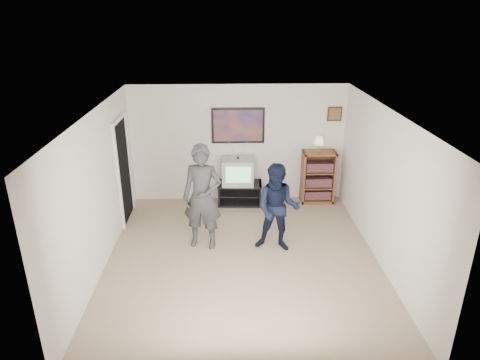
{
  "coord_description": "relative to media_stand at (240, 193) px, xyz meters",
  "views": [
    {
      "loc": [
        -0.24,
        -6.14,
        3.93
      ],
      "look_at": [
        -0.02,
        0.71,
        1.15
      ],
      "focal_mm": 32.0,
      "sensor_mm": 36.0,
      "label": 1
    }
  ],
  "objects": [
    {
      "name": "person_short",
      "position": [
        0.58,
        -1.9,
        0.55
      ],
      "size": [
        0.87,
        0.75,
        1.56
      ],
      "primitive_type": "imported",
      "rotation": [
        0.0,
        0.0,
        -0.23
      ],
      "color": "black",
      "rests_on": "room_shell"
    },
    {
      "name": "small_picture",
      "position": [
        1.97,
        0.25,
        1.65
      ],
      "size": [
        0.3,
        0.03,
        0.3
      ],
      "primitive_type": "cube",
      "color": "black",
      "rests_on": "room_shell"
    },
    {
      "name": "room_shell",
      "position": [
        -0.03,
        -1.88,
        1.02
      ],
      "size": [
        4.51,
        5.0,
        2.51
      ],
      "color": "brown",
      "rests_on": "ground"
    },
    {
      "name": "air_vent",
      "position": [
        -0.58,
        0.25,
        1.72
      ],
      "size": [
        0.28,
        0.02,
        0.14
      ],
      "primitive_type": "cube",
      "color": "white",
      "rests_on": "room_shell"
    },
    {
      "name": "crt_television",
      "position": [
        -0.04,
        0.0,
        0.51
      ],
      "size": [
        0.67,
        0.57,
        0.55
      ],
      "primitive_type": null,
      "rotation": [
        0.0,
        0.0,
        -0.03
      ],
      "color": "#ADADA7",
      "rests_on": "media_stand"
    },
    {
      "name": "poster",
      "position": [
        -0.03,
        0.25,
        1.42
      ],
      "size": [
        1.1,
        0.03,
        0.75
      ],
      "primitive_type": "cube",
      "color": "black",
      "rests_on": "room_shell"
    },
    {
      "name": "controller_right",
      "position": [
        0.53,
        -1.69,
        0.88
      ],
      "size": [
        0.06,
        0.12,
        0.03
      ],
      "primitive_type": "cube",
      "rotation": [
        0.0,
        0.0,
        -0.19
      ],
      "color": "white",
      "rests_on": "person_short"
    },
    {
      "name": "doorway",
      "position": [
        -2.26,
        -0.63,
        0.77
      ],
      "size": [
        0.03,
        0.85,
        2.0
      ],
      "primitive_type": "cube",
      "color": "black",
      "rests_on": "room_shell"
    },
    {
      "name": "table_lamp",
      "position": [
        1.64,
        0.05,
        1.06
      ],
      "size": [
        0.21,
        0.21,
        0.33
      ],
      "primitive_type": null,
      "color": "beige",
      "rests_on": "bookshelf"
    },
    {
      "name": "person_tall",
      "position": [
        -0.69,
        -1.74,
        0.7
      ],
      "size": [
        0.76,
        0.58,
        1.86
      ],
      "primitive_type": "imported",
      "rotation": [
        0.0,
        0.0,
        -0.21
      ],
      "color": "#303032",
      "rests_on": "room_shell"
    },
    {
      "name": "bookshelf",
      "position": [
        1.67,
        0.05,
        0.33
      ],
      "size": [
        0.69,
        0.39,
        1.13
      ],
      "primitive_type": null,
      "color": "brown",
      "rests_on": "room_shell"
    },
    {
      "name": "media_stand",
      "position": [
        0.0,
        0.0,
        0.0
      ],
      "size": [
        0.95,
        0.56,
        0.46
      ],
      "rotation": [
        0.0,
        0.0,
        -0.05
      ],
      "color": "black",
      "rests_on": "room_shell"
    },
    {
      "name": "controller_left",
      "position": [
        -0.68,
        -1.54,
        0.88
      ],
      "size": [
        0.07,
        0.13,
        0.04
      ],
      "primitive_type": "cube",
      "rotation": [
        0.0,
        0.0,
        0.29
      ],
      "color": "white",
      "rests_on": "person_tall"
    }
  ]
}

